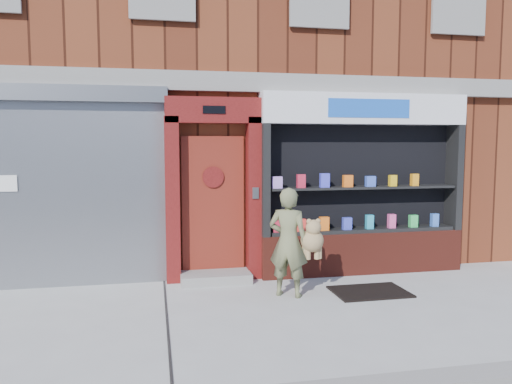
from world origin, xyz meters
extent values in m
plane|color=#9E9E99|center=(0.00, 0.00, 0.00)|extent=(80.00, 80.00, 0.00)
cube|color=#572314|center=(0.00, 6.00, 4.00)|extent=(12.00, 8.00, 8.00)
cube|color=gray|center=(0.00, 1.92, 3.15)|extent=(12.00, 0.16, 0.30)
cube|color=gray|center=(-3.00, 1.94, 1.40)|extent=(3.00, 0.10, 2.80)
cube|color=slate|center=(-3.00, 1.88, 2.92)|extent=(3.10, 0.30, 0.24)
cube|color=white|center=(-3.80, 1.88, 1.60)|extent=(0.30, 0.01, 0.24)
cube|color=#4C0D0D|center=(-1.40, 1.86, 1.30)|extent=(0.22, 0.28, 2.60)
cube|color=#4C0D0D|center=(-0.10, 1.86, 1.30)|extent=(0.22, 0.28, 2.60)
cube|color=#4C0D0D|center=(-0.75, 1.86, 2.70)|extent=(1.50, 0.28, 0.40)
cube|color=black|center=(-0.75, 1.71, 2.70)|extent=(0.35, 0.01, 0.12)
cube|color=maroon|center=(-0.75, 1.97, 1.20)|extent=(1.00, 0.06, 2.20)
cylinder|color=black|center=(-0.75, 1.93, 1.65)|extent=(0.28, 0.02, 0.28)
cylinder|color=#4C0D0D|center=(-0.75, 1.92, 1.65)|extent=(0.34, 0.02, 0.34)
cube|color=gray|center=(-0.75, 1.70, 0.07)|extent=(1.10, 0.55, 0.15)
cube|color=slate|center=(-0.10, 1.71, 1.40)|extent=(0.10, 0.02, 0.18)
cube|color=maroon|center=(1.75, 1.80, 0.35)|extent=(3.50, 0.40, 0.70)
cube|color=black|center=(0.06, 1.80, 1.60)|extent=(0.12, 0.40, 1.80)
cube|color=black|center=(3.44, 1.80, 1.60)|extent=(0.12, 0.40, 1.80)
cube|color=black|center=(1.75, 1.99, 1.60)|extent=(3.30, 0.03, 1.80)
cube|color=black|center=(1.75, 1.80, 0.73)|extent=(3.20, 0.36, 0.06)
cube|color=black|center=(1.75, 1.80, 1.45)|extent=(3.20, 0.36, 0.04)
cube|color=white|center=(1.75, 1.80, 2.75)|extent=(3.50, 0.40, 0.50)
cube|color=#184DB4|center=(1.75, 1.59, 2.75)|extent=(1.40, 0.01, 0.30)
cube|color=red|center=(0.25, 1.72, 0.88)|extent=(0.13, 0.09, 0.24)
cube|color=red|center=(0.65, 1.72, 0.86)|extent=(0.16, 0.09, 0.20)
cube|color=orange|center=(1.05, 1.72, 0.87)|extent=(0.15, 0.09, 0.22)
cube|color=#3B46C9|center=(1.45, 1.72, 0.86)|extent=(0.15, 0.09, 0.20)
cube|color=#269BBE|center=(1.85, 1.72, 0.88)|extent=(0.12, 0.09, 0.23)
cube|color=#E54C92|center=(2.25, 1.72, 0.88)|extent=(0.12, 0.09, 0.23)
cube|color=#37C25C|center=(2.65, 1.72, 0.86)|extent=(0.13, 0.09, 0.21)
cube|color=#3D6BCF|center=(3.05, 1.72, 0.87)|extent=(0.12, 0.09, 0.22)
cube|color=#BC88F4|center=(0.25, 1.72, 1.56)|extent=(0.16, 0.09, 0.19)
cube|color=#C9233F|center=(0.65, 1.72, 1.58)|extent=(0.13, 0.09, 0.22)
cube|color=#4449E8|center=(1.05, 1.72, 1.58)|extent=(0.15, 0.09, 0.23)
cube|color=orange|center=(1.45, 1.72, 1.57)|extent=(0.16, 0.09, 0.20)
cube|color=blue|center=(1.85, 1.72, 1.56)|extent=(0.16, 0.09, 0.17)
cube|color=yellow|center=(2.25, 1.72, 1.56)|extent=(0.12, 0.09, 0.19)
cube|color=orange|center=(2.65, 1.72, 1.57)|extent=(0.12, 0.09, 0.20)
imported|color=#676A46|center=(0.18, 0.77, 0.78)|extent=(0.68, 0.62, 1.57)
sphere|color=#97794B|center=(0.52, 0.71, 0.80)|extent=(0.33, 0.33, 0.33)
sphere|color=#97794B|center=(0.52, 0.65, 1.00)|extent=(0.22, 0.22, 0.22)
sphere|color=#97794B|center=(0.45, 0.65, 1.09)|extent=(0.08, 0.08, 0.08)
sphere|color=#97794B|center=(0.58, 0.65, 1.09)|extent=(0.08, 0.08, 0.08)
cylinder|color=#97794B|center=(0.41, 0.71, 0.64)|extent=(0.08, 0.08, 0.20)
cylinder|color=#97794B|center=(0.63, 0.71, 0.64)|extent=(0.08, 0.08, 0.20)
cylinder|color=#97794B|center=(0.45, 0.69, 0.64)|extent=(0.08, 0.08, 0.20)
cylinder|color=#97794B|center=(0.58, 0.69, 0.64)|extent=(0.08, 0.08, 0.20)
cube|color=black|center=(1.40, 0.67, 0.01)|extent=(1.09, 0.77, 0.03)
camera|label=1|loc=(-1.67, -5.99, 2.18)|focal=35.00mm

